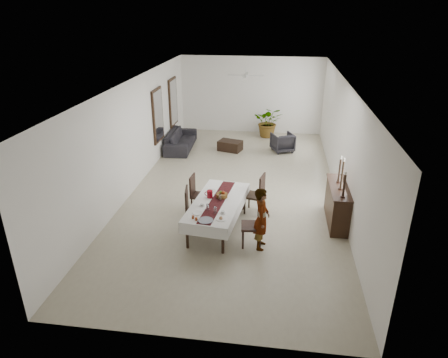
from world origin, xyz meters
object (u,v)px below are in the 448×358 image
sofa (181,140)px  sideboard_body (337,205)px  red_pitcher (210,194)px  woman (262,219)px  dining_table_top (218,202)px

sofa → sideboard_body: bearing=-136.3°
red_pitcher → sofa: 5.97m
red_pitcher → woman: bearing=-34.7°
sideboard_body → woman: bearing=-142.5°
dining_table_top → sofa: 6.20m
sofa → dining_table_top: bearing=-160.5°
dining_table_top → sofa: size_ratio=0.99×
dining_table_top → red_pitcher: 0.31m
red_pitcher → sideboard_body: (3.18, 0.49, -0.34)m
dining_table_top → sideboard_body: 3.04m
red_pitcher → sofa: size_ratio=0.08×
sideboard_body → sofa: sideboard_body is taller
sideboard_body → sofa: size_ratio=0.70×
woman → sideboard_body: bearing=-49.6°
woman → sideboard_body: woman is taller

